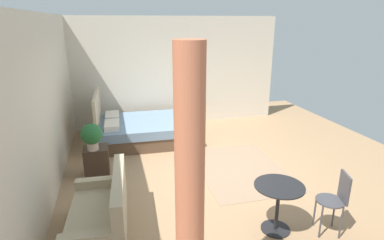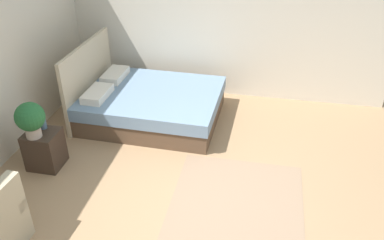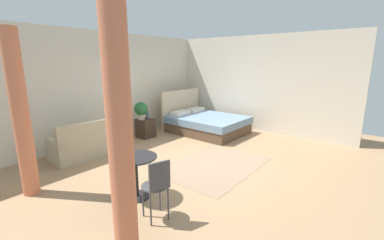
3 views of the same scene
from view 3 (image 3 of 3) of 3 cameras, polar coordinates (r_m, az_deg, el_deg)
The scene contains 13 objects.
ground_plane at distance 5.85m, azimuth 0.72°, elevation -8.57°, with size 9.32×8.63×0.02m, color #9E7A56.
wall_back at distance 7.54m, azimuth -16.62°, elevation 7.16°, with size 9.32×0.12×2.90m, color beige.
wall_right at distance 8.21m, azimuth 14.46°, elevation 7.72°, with size 0.12×5.63×2.90m, color beige.
area_rug at distance 5.50m, azimuth 4.91°, elevation -9.92°, with size 2.24×1.62×0.01m, color #93755B.
bed at distance 7.90m, azimuth 2.96°, elevation -0.65°, with size 1.76×2.24×1.23m.
couch at distance 6.32m, azimuth -22.34°, elevation -5.07°, with size 1.47×0.81×0.87m.
nightstand at distance 7.47m, azimuth -10.28°, elevation -1.77°, with size 0.41×0.44×0.54m.
potted_plant at distance 7.31m, azimuth -11.22°, elevation 2.30°, with size 0.38×0.38×0.50m.
vase at distance 7.48m, azimuth -9.83°, elevation 1.13°, with size 0.10×0.10×0.19m.
balcony_table at distance 4.20m, azimuth -12.26°, elevation -10.57°, with size 0.67×0.67×0.69m.
cafe_chair_near_window at distance 3.54m, azimuth -7.74°, elevation -13.86°, with size 0.47×0.47×0.88m.
curtain_left at distance 2.56m, azimuth -15.46°, elevation -6.18°, with size 0.25×0.25×2.63m.
curtain_right at distance 4.78m, azimuth -33.73°, elevation 0.87°, with size 0.25×0.25×2.63m.
Camera 3 is at (-4.32, -3.32, 2.13)m, focal length 24.07 mm.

